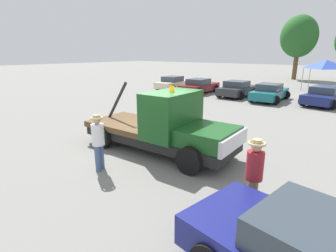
{
  "coord_description": "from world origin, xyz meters",
  "views": [
    {
      "loc": [
        6.2,
        -7.17,
        3.62
      ],
      "look_at": [
        0.5,
        0.0,
        1.05
      ],
      "focal_mm": 28.0,
      "sensor_mm": 36.0,
      "label": 1
    }
  ],
  "objects_px": {
    "person_near_truck": "(254,170)",
    "parked_car_cream": "(173,83)",
    "parked_car_maroon": "(199,86)",
    "tree_left": "(299,37)",
    "parked_car_charcoal": "(237,89)",
    "parked_car_teal": "(269,92)",
    "person_at_hood": "(98,138)",
    "canopy_tent_blue": "(326,64)",
    "parked_car_navy": "(326,96)",
    "tow_truck": "(166,127)"
  },
  "relations": [
    {
      "from": "parked_car_maroon",
      "to": "tree_left",
      "type": "height_order",
      "value": "tree_left"
    },
    {
      "from": "parked_car_cream",
      "to": "parked_car_navy",
      "type": "relative_size",
      "value": 0.91
    },
    {
      "from": "parked_car_charcoal",
      "to": "parked_car_navy",
      "type": "bearing_deg",
      "value": -85.64
    },
    {
      "from": "person_near_truck",
      "to": "person_at_hood",
      "type": "bearing_deg",
      "value": -29.54
    },
    {
      "from": "person_near_truck",
      "to": "parked_car_cream",
      "type": "distance_m",
      "value": 21.34
    },
    {
      "from": "parked_car_navy",
      "to": "canopy_tent_blue",
      "type": "height_order",
      "value": "canopy_tent_blue"
    },
    {
      "from": "tow_truck",
      "to": "parked_car_maroon",
      "type": "xyz_separation_m",
      "value": [
        -6.97,
        13.51,
        -0.33
      ]
    },
    {
      "from": "person_at_hood",
      "to": "parked_car_charcoal",
      "type": "height_order",
      "value": "person_at_hood"
    },
    {
      "from": "parked_car_navy",
      "to": "tow_truck",
      "type": "bearing_deg",
      "value": 177.32
    },
    {
      "from": "person_near_truck",
      "to": "tow_truck",
      "type": "bearing_deg",
      "value": -62.46
    },
    {
      "from": "person_at_hood",
      "to": "parked_car_maroon",
      "type": "distance_m",
      "value": 17.21
    },
    {
      "from": "tow_truck",
      "to": "parked_car_cream",
      "type": "xyz_separation_m",
      "value": [
        -10.37,
        14.05,
        -0.33
      ]
    },
    {
      "from": "parked_car_teal",
      "to": "person_at_hood",
      "type": "bearing_deg",
      "value": 177.77
    },
    {
      "from": "parked_car_maroon",
      "to": "tree_left",
      "type": "bearing_deg",
      "value": -12.02
    },
    {
      "from": "parked_car_cream",
      "to": "parked_car_teal",
      "type": "height_order",
      "value": "same"
    },
    {
      "from": "canopy_tent_blue",
      "to": "parked_car_navy",
      "type": "bearing_deg",
      "value": -80.04
    },
    {
      "from": "tow_truck",
      "to": "parked_car_navy",
      "type": "distance_m",
      "value": 14.73
    },
    {
      "from": "canopy_tent_blue",
      "to": "tree_left",
      "type": "bearing_deg",
      "value": 117.28
    },
    {
      "from": "person_near_truck",
      "to": "parked_car_navy",
      "type": "distance_m",
      "value": 16.15
    },
    {
      "from": "tow_truck",
      "to": "person_at_hood",
      "type": "distance_m",
      "value": 2.59
    },
    {
      "from": "parked_car_cream",
      "to": "parked_car_charcoal",
      "type": "bearing_deg",
      "value": -95.56
    },
    {
      "from": "parked_car_maroon",
      "to": "canopy_tent_blue",
      "type": "distance_m",
      "value": 12.9
    },
    {
      "from": "person_at_hood",
      "to": "parked_car_teal",
      "type": "xyz_separation_m",
      "value": [
        0.07,
        16.02,
        -0.42
      ]
    },
    {
      "from": "parked_car_teal",
      "to": "tree_left",
      "type": "distance_m",
      "value": 20.23
    },
    {
      "from": "parked_car_navy",
      "to": "tree_left",
      "type": "xyz_separation_m",
      "value": [
        -6.62,
        18.5,
        5.04
      ]
    },
    {
      "from": "person_at_hood",
      "to": "canopy_tent_blue",
      "type": "xyz_separation_m",
      "value": [
        2.27,
        25.48,
        1.45
      ]
    },
    {
      "from": "parked_car_charcoal",
      "to": "parked_car_teal",
      "type": "bearing_deg",
      "value": -97.8
    },
    {
      "from": "canopy_tent_blue",
      "to": "parked_car_teal",
      "type": "bearing_deg",
      "value": -103.13
    },
    {
      "from": "parked_car_teal",
      "to": "canopy_tent_blue",
      "type": "relative_size",
      "value": 1.36
    },
    {
      "from": "parked_car_teal",
      "to": "parked_car_maroon",
      "type": "bearing_deg",
      "value": 88.08
    },
    {
      "from": "person_at_hood",
      "to": "canopy_tent_blue",
      "type": "bearing_deg",
      "value": 66.37
    },
    {
      "from": "person_at_hood",
      "to": "parked_car_maroon",
      "type": "height_order",
      "value": "person_at_hood"
    },
    {
      "from": "parked_car_maroon",
      "to": "person_near_truck",
      "type": "bearing_deg",
      "value": -146.23
    },
    {
      "from": "parked_car_maroon",
      "to": "parked_car_charcoal",
      "type": "height_order",
      "value": "same"
    },
    {
      "from": "parked_car_cream",
      "to": "tow_truck",
      "type": "bearing_deg",
      "value": -148.01
    },
    {
      "from": "tow_truck",
      "to": "person_near_truck",
      "type": "height_order",
      "value": "tow_truck"
    },
    {
      "from": "tow_truck",
      "to": "parked_car_cream",
      "type": "bearing_deg",
      "value": 124.27
    },
    {
      "from": "parked_car_maroon",
      "to": "tow_truck",
      "type": "bearing_deg",
      "value": -154.63
    },
    {
      "from": "parked_car_teal",
      "to": "tree_left",
      "type": "xyz_separation_m",
      "value": [
        -2.91,
        19.37,
        5.05
      ]
    },
    {
      "from": "parked_car_cream",
      "to": "parked_car_charcoal",
      "type": "relative_size",
      "value": 1.07
    },
    {
      "from": "person_near_truck",
      "to": "tree_left",
      "type": "xyz_separation_m",
      "value": [
        -7.49,
        34.62,
        4.63
      ]
    },
    {
      "from": "parked_car_teal",
      "to": "canopy_tent_blue",
      "type": "xyz_separation_m",
      "value": [
        2.21,
        9.46,
        1.87
      ]
    },
    {
      "from": "parked_car_charcoal",
      "to": "parked_car_teal",
      "type": "height_order",
      "value": "same"
    },
    {
      "from": "parked_car_cream",
      "to": "parked_car_maroon",
      "type": "xyz_separation_m",
      "value": [
        3.41,
        -0.54,
        0.0
      ]
    },
    {
      "from": "person_near_truck",
      "to": "parked_car_charcoal",
      "type": "xyz_separation_m",
      "value": [
        -7.42,
        15.65,
        -0.41
      ]
    },
    {
      "from": "person_at_hood",
      "to": "canopy_tent_blue",
      "type": "relative_size",
      "value": 0.54
    },
    {
      "from": "person_near_truck",
      "to": "parked_car_cream",
      "type": "bearing_deg",
      "value": -86.66
    },
    {
      "from": "parked_car_navy",
      "to": "person_near_truck",
      "type": "bearing_deg",
      "value": -167.4
    },
    {
      "from": "canopy_tent_blue",
      "to": "person_at_hood",
      "type": "bearing_deg",
      "value": -95.1
    },
    {
      "from": "parked_car_teal",
      "to": "parked_car_navy",
      "type": "xyz_separation_m",
      "value": [
        3.71,
        0.87,
        0.0
      ]
    }
  ]
}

